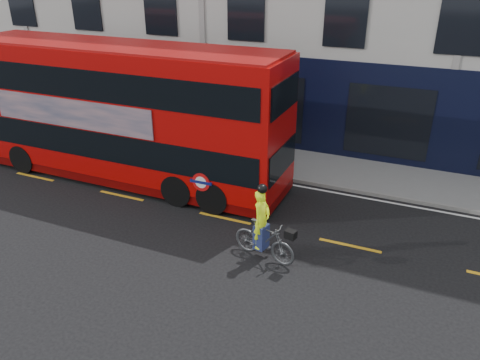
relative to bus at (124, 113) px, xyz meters
The scene contains 7 objects.
ground 3.95m from the bus, 77.44° to the right, with size 120.00×120.00×0.00m, color black.
pavement 4.36m from the bus, 79.42° to the left, with size 60.00×3.00×0.12m, color gray.
kerb 3.26m from the bus, 72.02° to the left, with size 60.00×0.12×0.13m, color gray.
road_edge_line 3.13m from the bus, 69.17° to the left, with size 58.00×0.10×0.01m, color silver.
lane_dashes 2.99m from the bus, 65.71° to the right, with size 58.00×0.12×0.01m, color gold, non-canonical shape.
bus is the anchor object (origin of this frame).
cyclist 7.44m from the bus, 24.73° to the right, with size 1.96×0.91×2.25m.
Camera 1 is at (9.60, -10.27, 7.50)m, focal length 35.00 mm.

